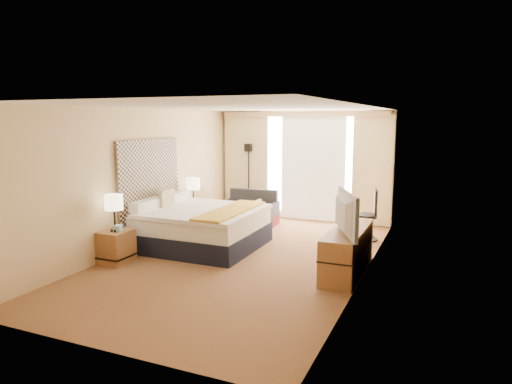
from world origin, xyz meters
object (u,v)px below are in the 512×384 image
at_px(media_dresser, 348,251).
at_px(lamp_left, 114,203).
at_px(floor_lamp, 249,165).
at_px(loveseat, 251,213).
at_px(bed, 200,227).
at_px(television, 340,214).
at_px(nightstand_left, 116,247).
at_px(nightstand_right, 193,218).
at_px(lamp_right, 193,184).
at_px(desk_chair, 369,218).

xyz_separation_m(media_dresser, lamp_left, (-3.67, -1.09, 0.68)).
bearing_deg(floor_lamp, loveseat, -63.17).
xyz_separation_m(media_dresser, bed, (-2.89, 0.37, 0.04)).
distance_m(bed, television, 3.01).
bearing_deg(lamp_left, nightstand_left, 127.14).
distance_m(nightstand_right, loveseat, 1.39).
relative_size(nightstand_left, lamp_right, 0.90).
relative_size(lamp_left, lamp_right, 1.02).
relative_size(loveseat, lamp_right, 2.10).
bearing_deg(bed, desk_chair, 31.23).
relative_size(nightstand_right, bed, 0.25).
distance_m(nightstand_left, media_dresser, 3.85).
bearing_deg(nightstand_left, loveseat, 75.40).
bearing_deg(floor_lamp, bed, -84.18).
height_order(bed, desk_chair, bed).
height_order(nightstand_right, floor_lamp, floor_lamp).
relative_size(nightstand_left, media_dresser, 0.31).
distance_m(desk_chair, television, 2.58).
height_order(loveseat, desk_chair, desk_chair).
height_order(nightstand_left, television, television).
bearing_deg(lamp_left, media_dresser, 16.58).
distance_m(lamp_right, television, 4.02).
relative_size(bed, television, 1.94).
relative_size(nightstand_left, floor_lamp, 0.30).
relative_size(nightstand_right, loveseat, 0.43).
height_order(nightstand_right, media_dresser, media_dresser).
height_order(loveseat, television, television).
xyz_separation_m(loveseat, desk_chair, (2.75, -0.38, 0.20)).
bearing_deg(lamp_left, lamp_right, 89.47).
bearing_deg(desk_chair, bed, -159.17).
xyz_separation_m(floor_lamp, lamp_left, (-0.48, -4.39, -0.24)).
bearing_deg(lamp_left, floor_lamp, 83.79).
bearing_deg(lamp_right, television, -26.64).
bearing_deg(desk_chair, lamp_left, -149.08).
xyz_separation_m(nightstand_right, television, (3.65, -1.86, 0.75)).
distance_m(lamp_left, lamp_right, 2.49).
bearing_deg(loveseat, nightstand_right, -135.16).
distance_m(nightstand_right, bed, 1.35).
bearing_deg(desk_chair, media_dresser, -99.70).
distance_m(media_dresser, loveseat, 3.73).
relative_size(nightstand_left, loveseat, 0.43).
xyz_separation_m(bed, lamp_left, (-0.78, -1.46, 0.65)).
bearing_deg(bed, floor_lamp, 95.82).
height_order(desk_chair, television, television).
bearing_deg(nightstand_left, lamp_right, 88.71).
height_order(nightstand_left, lamp_right, lamp_right).
distance_m(bed, floor_lamp, 3.07).
xyz_separation_m(floor_lamp, lamp_right, (-0.45, -1.90, -0.25)).
distance_m(floor_lamp, lamp_left, 4.42).
height_order(bed, floor_lamp, floor_lamp).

